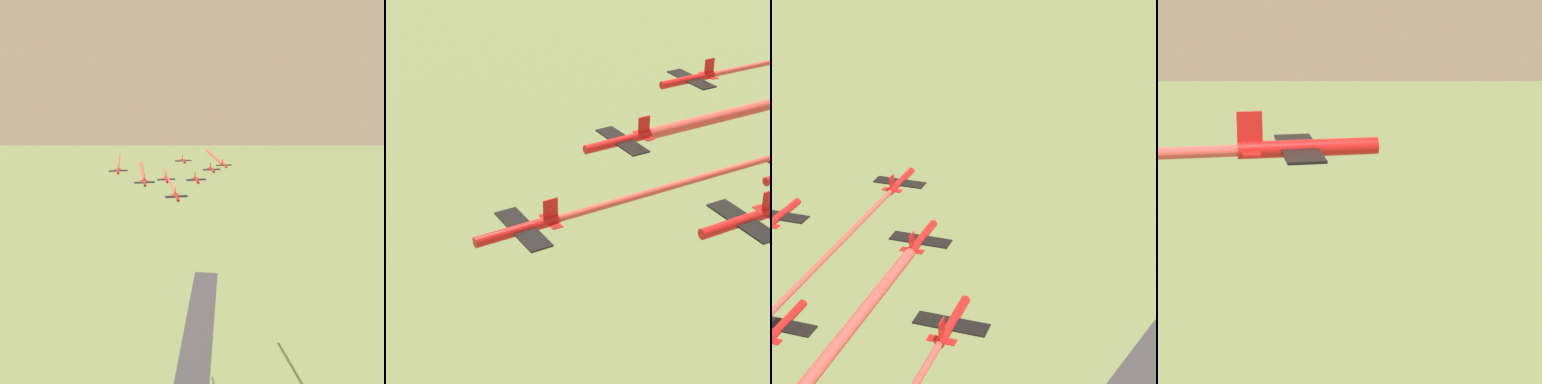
# 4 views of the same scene
# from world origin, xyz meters

# --- Properties ---
(jet_0) EXTENTS (7.82, 7.95, 2.90)m
(jet_0) POSITION_xyz_m (-16.82, -28.20, 130.76)
(jet_0) COLOR red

